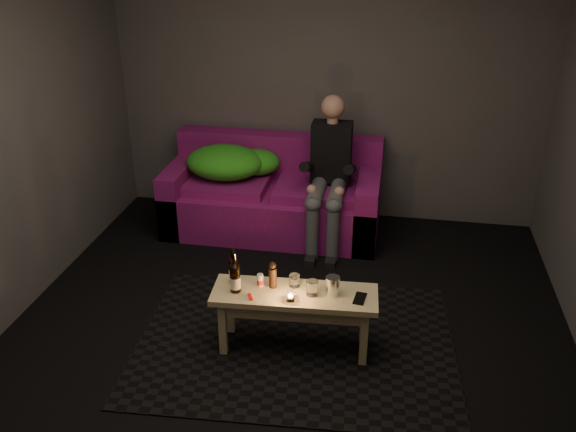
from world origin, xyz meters
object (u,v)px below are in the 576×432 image
beer_bottle_a (234,270)px  coffee_table (295,302)px  beer_bottle_b (235,277)px  person (329,171)px  steel_cup (333,286)px  sofa (274,198)px

beer_bottle_a → coffee_table: bearing=-6.3°
coffee_table → beer_bottle_b: bearing=-172.1°
beer_bottle_a → beer_bottle_b: size_ratio=0.92×
person → beer_bottle_b: (-0.42, -1.68, -0.13)m
person → coffee_table: 1.65m
steel_cup → sofa: bearing=113.0°
person → coffee_table: (-0.03, -1.62, -0.31)m
person → coffee_table: person is taller
sofa → beer_bottle_a: (0.08, -1.74, 0.24)m
sofa → coffee_table: (0.50, -1.78, 0.06)m
coffee_table → beer_bottle_b: 0.43m
coffee_table → beer_bottle_b: beer_bottle_b is taller
beer_bottle_b → steel_cup: size_ratio=2.22×
coffee_table → beer_bottle_a: 0.46m
beer_bottle_b → steel_cup: beer_bottle_b is taller
beer_bottle_a → person: bearing=74.0°
person → beer_bottle_b: 1.73m
person → steel_cup: person is taller
sofa → steel_cup: size_ratio=15.32×
person → sofa: bearing=163.2°
person → coffee_table: bearing=-91.0°
beer_bottle_a → steel_cup: size_ratio=2.03×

